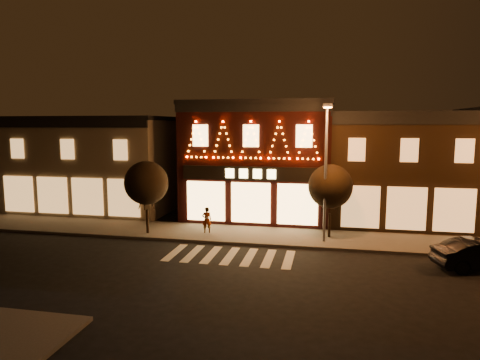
% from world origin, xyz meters
% --- Properties ---
extents(ground, '(120.00, 120.00, 0.00)m').
position_xyz_m(ground, '(0.00, 0.00, 0.00)').
color(ground, black).
rests_on(ground, ground).
extents(sidewalk_far, '(44.00, 4.00, 0.15)m').
position_xyz_m(sidewalk_far, '(2.00, 8.00, 0.07)').
color(sidewalk_far, '#47423D').
rests_on(sidewalk_far, ground).
extents(building_left, '(12.20, 8.28, 7.30)m').
position_xyz_m(building_left, '(-13.00, 13.99, 3.66)').
color(building_left, '#796D56').
rests_on(building_left, ground).
extents(building_pulp, '(10.20, 8.34, 8.30)m').
position_xyz_m(building_pulp, '(0.00, 13.98, 4.16)').
color(building_pulp, black).
rests_on(building_pulp, ground).
extents(building_right_a, '(9.20, 8.28, 7.50)m').
position_xyz_m(building_right_a, '(9.50, 13.99, 3.76)').
color(building_right_a, '#332111').
rests_on(building_right_a, ground).
extents(streetlamp_mid, '(0.48, 1.75, 7.66)m').
position_xyz_m(streetlamp_mid, '(4.70, 7.03, 4.65)').
color(streetlamp_mid, '#59595E').
rests_on(streetlamp_mid, sidewalk_far).
extents(tree_left, '(2.63, 2.63, 4.39)m').
position_xyz_m(tree_left, '(-5.83, 6.97, 3.22)').
color(tree_left, black).
rests_on(tree_left, sidewalk_far).
extents(tree_right, '(2.56, 2.56, 4.28)m').
position_xyz_m(tree_right, '(4.98, 8.29, 3.14)').
color(tree_right, black).
rests_on(tree_right, sidewalk_far).
extents(pedestrian, '(0.66, 0.54, 1.58)m').
position_xyz_m(pedestrian, '(-2.33, 7.79, 0.94)').
color(pedestrian, gray).
rests_on(pedestrian, sidewalk_far).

